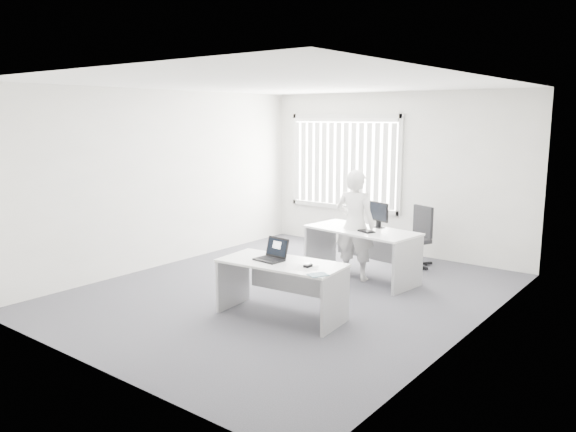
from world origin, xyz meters
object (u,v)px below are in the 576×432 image
Objects in this scene: person at (355,225)px; monitor at (379,215)px; desk_far at (362,243)px; office_chair at (415,248)px; desk_near at (281,277)px; laptop at (269,250)px.

person is 4.24× the size of monitor.
monitor is at bearing 71.03° from desk_far.
office_chair is at bearing 82.10° from desk_far.
desk_near is at bearing -72.77° from monitor.
office_chair is 0.60× the size of person.
desk_far is 4.50× the size of monitor.
office_chair is 1.12m from monitor.
person reaches higher than monitor.
office_chair is at bearing -117.33° from person.
monitor is at bearing -78.82° from office_chair.
desk_near is 3.16m from office_chair.
person is (-0.39, -1.23, 0.51)m from office_chair.
desk_far is 0.29m from person.
person reaches higher than office_chair.
monitor reaches higher than desk_far.
desk_far is (-0.06, 1.98, 0.05)m from desk_near.
desk_far reaches higher than desk_near.
office_chair is at bearing 87.77° from laptop.
monitor is (0.13, 0.26, 0.40)m from desk_far.
monitor is (0.21, 0.33, 0.13)m from person.
monitor is (-0.18, -0.90, 0.64)m from office_chair.
desk_near is 4.64× the size of laptop.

